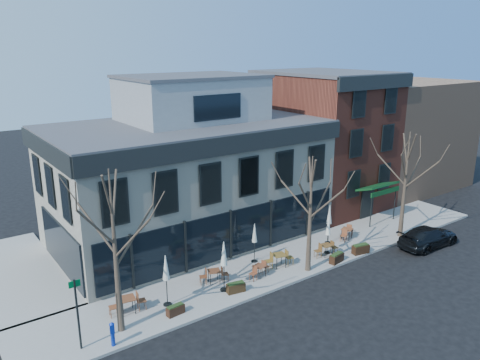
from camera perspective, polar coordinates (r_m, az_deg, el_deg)
ground at (r=29.99m, az=-1.22°, el=-9.94°), size 120.00×120.00×0.00m
sidewalk_front at (r=30.27m, az=6.27°, el=-9.62°), size 33.50×4.70×0.15m
sidewalk_side at (r=31.34m, az=-25.47°, el=-10.26°), size 4.50×12.00×0.15m
corner_building at (r=32.41m, az=-6.28°, el=0.90°), size 18.39×10.39×11.10m
red_brick_building at (r=39.94m, az=10.10°, el=4.98°), size 8.20×11.78×11.18m
bg_building at (r=48.25m, az=17.55°, el=5.60°), size 12.00×12.00×10.00m
tree_corner at (r=22.05m, az=-14.95°, el=-8.31°), size 3.93×3.98×7.92m
tree_mid at (r=27.52m, az=8.58°, el=-3.99°), size 3.50×3.55×7.04m
tree_right at (r=34.11m, az=19.50°, el=-0.40°), size 3.72×3.77×7.48m
sign_pole at (r=22.25m, az=-19.22°, el=-14.76°), size 0.50×0.10×3.40m
parked_sedan at (r=34.34m, az=21.97°, el=-6.42°), size 4.88×2.15×1.39m
call_box at (r=22.70m, az=-15.29°, el=-17.56°), size 0.24×0.24×1.21m
cafe_set_0 at (r=24.98m, az=-13.54°, el=-14.41°), size 1.95×0.87×1.00m
cafe_set_1 at (r=27.13m, az=-3.18°, el=-11.48°), size 1.74×1.00×0.90m
cafe_set_2 at (r=27.75m, az=2.38°, el=-10.87°), size 1.64×0.79×0.84m
cafe_set_3 at (r=28.93m, az=4.79°, el=-9.56°), size 1.94×0.94×1.00m
cafe_set_4 at (r=30.77m, az=10.46°, el=-8.25°), size 1.77×0.80×0.91m
cafe_set_5 at (r=33.62m, az=12.89°, el=-6.25°), size 1.75×1.03×0.90m
umbrella_0 at (r=24.53m, az=-9.02°, el=-10.83°), size 0.45×0.45×2.81m
umbrella_1 at (r=25.60m, az=-1.98°, el=-9.27°), size 0.46×0.46×2.90m
umbrella_2 at (r=28.95m, az=1.79°, el=-6.72°), size 0.41×0.41×2.53m
umbrella_3 at (r=30.69m, az=10.70°, el=-5.80°), size 0.39×0.39×2.43m
umbrella_4 at (r=32.10m, az=10.84°, el=-4.39°), size 0.44×0.44×2.74m
planter_0 at (r=24.52m, az=-7.88°, el=-15.40°), size 0.95×0.45×0.52m
planter_1 at (r=26.21m, az=-0.51°, el=-12.95°), size 1.08×0.59×0.57m
planter_2 at (r=30.07m, az=11.70°, el=-9.27°), size 1.12×0.59×0.60m
planter_3 at (r=31.62m, az=14.49°, el=-8.12°), size 1.20×0.67×0.64m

